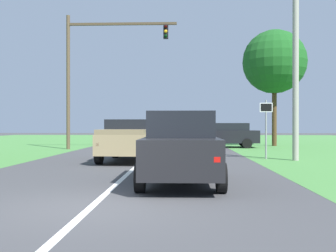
% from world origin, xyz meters
% --- Properties ---
extents(ground_plane, '(120.00, 120.00, 0.00)m').
position_xyz_m(ground_plane, '(0.00, 9.87, 0.00)').
color(ground_plane, '#424244').
extents(lane_centre_stripe, '(0.16, 37.75, 0.01)m').
position_xyz_m(lane_centre_stripe, '(0.00, -1.13, 0.00)').
color(lane_centre_stripe, white).
rests_on(lane_centre_stripe, ground_plane).
extents(red_suv_near, '(2.19, 4.73, 1.98)m').
position_xyz_m(red_suv_near, '(1.77, 3.22, 1.03)').
color(red_suv_near, black).
rests_on(red_suv_near, ground_plane).
extents(pickup_truck_lead, '(2.50, 5.18, 1.86)m').
position_xyz_m(pickup_truck_lead, '(-0.54, 9.84, 0.96)').
color(pickup_truck_lead, tan).
rests_on(pickup_truck_lead, ground_plane).
extents(traffic_light, '(7.35, 0.40, 8.91)m').
position_xyz_m(traffic_light, '(-4.06, 18.28, 5.79)').
color(traffic_light, brown).
rests_on(traffic_light, ground_plane).
extents(keep_moving_sign, '(0.60, 0.09, 2.80)m').
position_xyz_m(keep_moving_sign, '(5.77, 11.09, 1.78)').
color(keep_moving_sign, gray).
rests_on(keep_moving_sign, ground_plane).
extents(oak_tree_right, '(4.89, 4.89, 8.93)m').
position_xyz_m(oak_tree_right, '(8.90, 22.96, 6.47)').
color(oak_tree_right, '#4C351E').
rests_on(oak_tree_right, ground_plane).
extents(crossing_suv_far, '(4.77, 2.14, 1.75)m').
position_xyz_m(crossing_suv_far, '(4.88, 20.63, 0.93)').
color(crossing_suv_far, black).
rests_on(crossing_suv_far, ground_plane).
extents(utility_pole_right, '(0.28, 0.28, 8.84)m').
position_xyz_m(utility_pole_right, '(6.97, 10.42, 4.42)').
color(utility_pole_right, '#9E998E').
rests_on(utility_pole_right, ground_plane).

